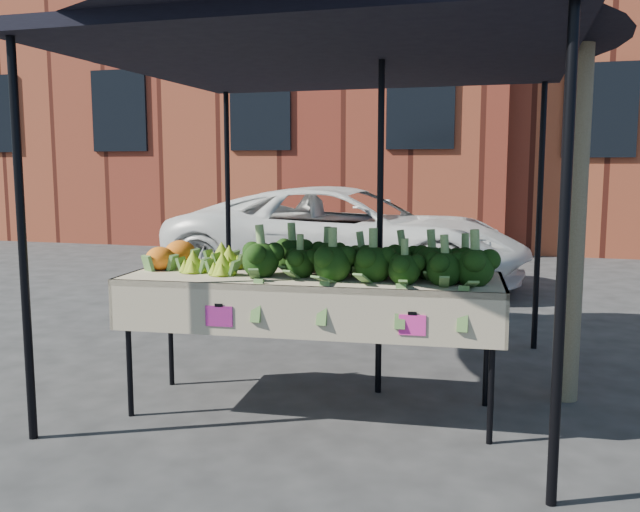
# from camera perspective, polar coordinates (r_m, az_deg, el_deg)

# --- Properties ---
(ground) EXTENTS (90.00, 90.00, 0.00)m
(ground) POSITION_cam_1_polar(r_m,az_deg,el_deg) (4.58, 0.84, -12.80)
(ground) COLOR #252527
(table) EXTENTS (2.46, 0.99, 0.90)m
(table) POSITION_cam_1_polar(r_m,az_deg,el_deg) (4.42, -0.71, -7.41)
(table) COLOR #BDAC96
(table) RESTS_ON ground
(canopy) EXTENTS (3.16, 3.16, 2.74)m
(canopy) POSITION_cam_1_polar(r_m,az_deg,el_deg) (4.82, 1.17, 4.91)
(canopy) COLOR black
(canopy) RESTS_ON ground
(broccoli_heap) EXTENTS (1.56, 0.59, 0.29)m
(broccoli_heap) POSITION_cam_1_polar(r_m,az_deg,el_deg) (4.24, 4.03, 0.11)
(broccoli_heap) COLOR black
(broccoli_heap) RESTS_ON table
(romanesco_cluster) EXTENTS (0.45, 0.59, 0.22)m
(romanesco_cluster) POSITION_cam_1_polar(r_m,az_deg,el_deg) (4.58, -8.61, 0.17)
(romanesco_cluster) COLOR #9EBE28
(romanesco_cluster) RESTS_ON table
(cauliflower_pair) EXTENTS (0.25, 0.45, 0.20)m
(cauliflower_pair) POSITION_cam_1_polar(r_m,az_deg,el_deg) (4.77, -12.51, 0.23)
(cauliflower_pair) COLOR orange
(cauliflower_pair) RESTS_ON table
(vehicle) EXTENTS (1.40, 2.24, 4.78)m
(vehicle) POSITION_cam_1_polar(r_m,az_deg,el_deg) (9.07, 2.37, 12.57)
(vehicle) COLOR white
(vehicle) RESTS_ON ground
(street_tree) EXTENTS (2.42, 2.42, 4.78)m
(street_tree) POSITION_cam_1_polar(r_m,az_deg,el_deg) (4.87, 21.22, 16.46)
(street_tree) COLOR #1E4C14
(street_tree) RESTS_ON ground
(building_left) EXTENTS (12.00, 8.00, 9.00)m
(building_left) POSITION_cam_1_polar(r_m,az_deg,el_deg) (17.51, -5.02, 17.06)
(building_left) COLOR maroon
(building_left) RESTS_ON ground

